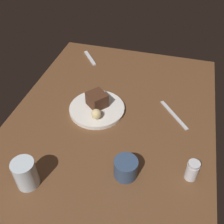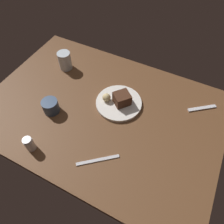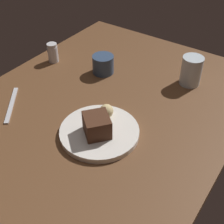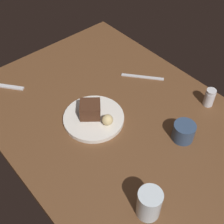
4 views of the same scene
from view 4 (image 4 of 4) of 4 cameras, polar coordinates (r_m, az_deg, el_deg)
The scene contains 9 objects.
dining_table at distance 119.87cm, azimuth 1.19°, elevation -1.88°, with size 120.00×84.00×3.00cm, color brown.
dessert_plate at distance 118.21cm, azimuth -3.45°, elevation -1.17°, with size 23.70×23.70×1.72cm, color white.
chocolate_cake_slice at distance 116.06cm, azimuth -4.13°, elevation 0.46°, with size 7.71×7.11×6.08cm, color #472819.
bread_roll at distance 113.35cm, azimuth -0.80°, elevation -1.54°, with size 4.26×4.26×4.26cm, color #DBC184.
salt_shaker at distance 127.92cm, azimuth 17.85°, elevation 2.63°, with size 4.13×4.13×7.73cm.
water_glass at distance 93.70cm, azimuth 6.99°, elevation -16.69°, with size 7.44×7.44×10.60cm, color silver.
coffee_cup at distance 113.22cm, azimuth 13.32°, elevation -3.63°, with size 8.07×8.07×6.97cm, color #334766.
dessert_spoon at distance 139.32cm, azimuth -19.10°, elevation 4.56°, with size 15.00×1.80×0.70cm, color silver.
butter_knife at distance 137.30cm, azimuth 5.75°, elevation 6.58°, with size 19.00×1.40×0.50cm, color silver.
Camera 4 is at (-58.02, 53.31, 91.83)cm, focal length 48.65 mm.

